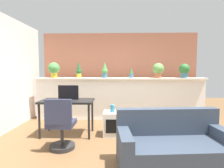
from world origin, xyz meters
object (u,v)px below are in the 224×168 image
(potted_plant_3, at_px, (131,73))
(vase_on_shelf, at_px, (112,108))
(potted_plant_2, at_px, (105,70))
(couch, at_px, (173,148))
(tv_monitor, at_px, (68,92))
(potted_plant_5, at_px, (184,70))
(side_cube_shelf, at_px, (113,123))
(potted_plant_0, at_px, (54,69))
(office_chair, at_px, (61,128))
(potted_plant_4, at_px, (158,70))
(desk, at_px, (67,104))
(potted_plant_1, at_px, (79,70))

(potted_plant_3, height_order, vase_on_shelf, potted_plant_3)
(potted_plant_2, height_order, couch, potted_plant_2)
(tv_monitor, distance_m, couch, 2.36)
(potted_plant_2, distance_m, potted_plant_5, 2.16)
(side_cube_shelf, height_order, vase_on_shelf, vase_on_shelf)
(potted_plant_0, distance_m, side_cube_shelf, 2.34)
(tv_monitor, relative_size, office_chair, 0.48)
(potted_plant_5, distance_m, side_cube_shelf, 2.53)
(potted_plant_4, relative_size, desk, 0.36)
(tv_monitor, bearing_deg, side_cube_shelf, -4.71)
(desk, height_order, vase_on_shelf, desk)
(office_chair, bearing_deg, potted_plant_1, 92.51)
(potted_plant_3, xyz_separation_m, office_chair, (-1.36, -1.95, -0.91))
(vase_on_shelf, bearing_deg, potted_plant_3, 67.74)
(potted_plant_2, relative_size, potted_plant_5, 1.13)
(potted_plant_1, relative_size, vase_on_shelf, 2.97)
(potted_plant_4, bearing_deg, office_chair, -137.23)
(potted_plant_2, height_order, potted_plant_4, potted_plant_2)
(potted_plant_0, height_order, couch, potted_plant_0)
(potted_plant_1, height_order, potted_plant_2, potted_plant_1)
(desk, bearing_deg, side_cube_shelf, 0.03)
(tv_monitor, height_order, vase_on_shelf, tv_monitor)
(potted_plant_5, relative_size, desk, 0.35)
(potted_plant_5, xyz_separation_m, vase_on_shelf, (-1.92, -1.18, -0.81))
(potted_plant_2, distance_m, desk, 1.56)
(potted_plant_0, height_order, office_chair, potted_plant_0)
(tv_monitor, height_order, couch, tv_monitor)
(office_chair, relative_size, vase_on_shelf, 6.11)
(potted_plant_4, xyz_separation_m, office_chair, (-2.08, -1.93, -1.01))
(potted_plant_1, relative_size, couch, 0.27)
(potted_plant_2, distance_m, tv_monitor, 1.40)
(potted_plant_0, bearing_deg, potted_plant_3, 0.73)
(potted_plant_1, height_order, tv_monitor, potted_plant_1)
(potted_plant_3, bearing_deg, side_cube_shelf, -111.52)
(side_cube_shelf, bearing_deg, potted_plant_4, 44.57)
(potted_plant_2, bearing_deg, office_chair, -108.02)
(potted_plant_0, xyz_separation_m, potted_plant_5, (3.56, 0.02, -0.02))
(potted_plant_5, distance_m, couch, 2.88)
(tv_monitor, bearing_deg, potted_plant_0, 122.10)
(potted_plant_0, bearing_deg, couch, -43.85)
(couch, bearing_deg, office_chair, 163.75)
(potted_plant_1, relative_size, office_chair, 0.49)
(desk, bearing_deg, potted_plant_0, 119.96)
(potted_plant_3, distance_m, potted_plant_4, 0.73)
(potted_plant_3, bearing_deg, potted_plant_4, -1.57)
(potted_plant_1, xyz_separation_m, vase_on_shelf, (0.95, -1.18, -0.81))
(vase_on_shelf, bearing_deg, side_cube_shelf, -52.79)
(potted_plant_0, relative_size, potted_plant_2, 0.97)
(potted_plant_3, bearing_deg, vase_on_shelf, -112.26)
(potted_plant_4, xyz_separation_m, potted_plant_5, (0.71, 0.02, -0.01))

